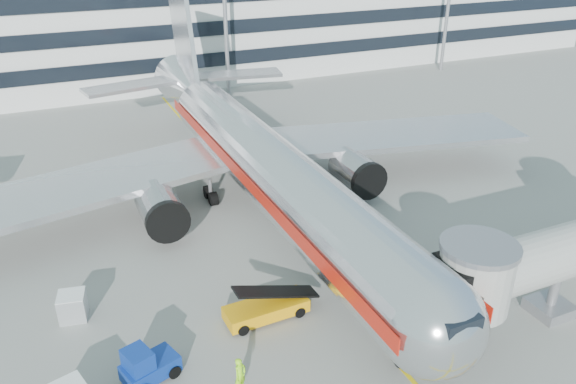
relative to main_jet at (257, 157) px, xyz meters
name	(u,v)px	position (x,y,z in m)	size (l,w,h in m)	color
ground	(326,283)	(0.00, -11.72, -4.23)	(180.00, 180.00, 0.00)	gray
lead_in_line	(266,215)	(0.00, -1.72, -4.23)	(0.25, 70.00, 0.01)	yellow
main_jet	(257,157)	(0.00, 0.00, 0.00)	(50.95, 48.70, 16.06)	silver
terminal	(136,20)	(0.00, 46.23, 3.57)	(150.00, 24.25, 15.60)	silver
belt_loader	(266,308)	(-4.76, -13.29, -3.55)	(5.10, 1.97, 2.43)	orange
baggage_tug	(147,366)	(-12.00, -15.36, -3.35)	(3.06, 2.42, 2.04)	navy
cargo_container_right	(73,306)	(-14.86, -8.68, -3.44)	(1.76, 1.76, 1.59)	silver
ramp_worker	(240,375)	(-8.03, -17.95, -3.26)	(0.71, 0.47, 1.96)	#9CF619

